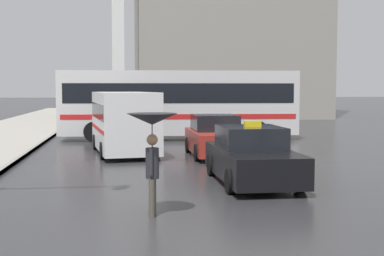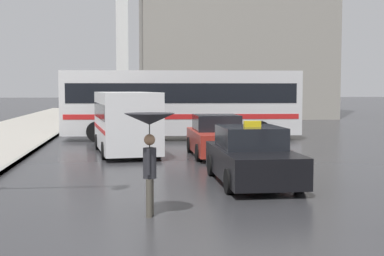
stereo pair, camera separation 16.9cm
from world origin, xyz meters
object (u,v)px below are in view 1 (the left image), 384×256
(sedan_red, at_px, (215,137))
(city_bus, at_px, (178,101))
(taxi, at_px, (252,157))
(ambulance_van, at_px, (124,120))
(pedestrian_with_umbrella, at_px, (152,133))

(sedan_red, xyz_separation_m, city_bus, (-0.63, 6.91, 1.17))
(taxi, relative_size, city_bus, 0.37)
(sedan_red, distance_m, city_bus, 7.03)
(taxi, distance_m, city_bus, 12.65)
(taxi, distance_m, ambulance_van, 7.70)
(city_bus, relative_size, pedestrian_with_umbrella, 5.77)
(ambulance_van, distance_m, pedestrian_with_umbrella, 10.33)
(city_bus, bearing_deg, sedan_red, -171.44)
(ambulance_van, bearing_deg, taxi, 108.39)
(taxi, relative_size, sedan_red, 1.07)
(sedan_red, relative_size, ambulance_van, 0.73)
(ambulance_van, bearing_deg, sedan_red, 152.36)
(sedan_red, height_order, ambulance_van, ambulance_van)
(ambulance_van, distance_m, city_bus, 6.30)
(city_bus, bearing_deg, taxi, -173.94)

